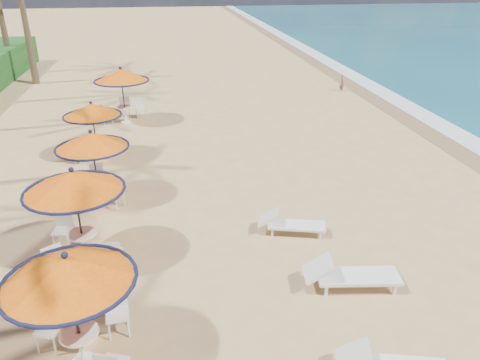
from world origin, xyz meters
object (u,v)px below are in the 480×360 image
object	(u,v)px
lounger_far	(289,223)
station_2	(92,149)
station_0	(72,283)
lounger_mid	(348,274)
station_1	(73,194)
station_4	(122,82)
station_3	(91,115)

from	to	relation	value
lounger_far	station_2	bearing A→B (deg)	167.08
station_0	lounger_mid	distance (m)	5.76
station_0	lounger_mid	size ratio (longest dim) A/B	1.08
station_0	lounger_far	bearing A→B (deg)	38.01
station_1	station_4	distance (m)	11.09
station_1	station_4	bearing A→B (deg)	88.15
station_2	lounger_far	xyz separation A→B (m)	(5.24, -2.86, -1.34)
lounger_mid	station_1	bearing A→B (deg)	168.17
station_3	station_4	bearing A→B (deg)	79.47
station_0	lounger_far	distance (m)	6.22
station_3	station_4	world-z (taller)	station_4
station_1	station_4	xyz separation A→B (m)	(0.36, 11.08, 0.08)
station_0	station_2	size ratio (longest dim) A/B	1.05
station_0	station_4	xyz separation A→B (m)	(-0.13, 14.44, 0.13)
station_4	lounger_far	distance (m)	11.88
station_2	lounger_far	world-z (taller)	station_2
station_2	lounger_mid	bearing A→B (deg)	-41.99
station_1	lounger_far	xyz separation A→B (m)	(5.26, 0.37, -1.47)
station_3	station_2	bearing A→B (deg)	-82.28
station_2	station_3	size ratio (longest dim) A/B	1.03
station_0	station_1	size ratio (longest dim) A/B	0.97
station_3	station_1	bearing A→B (deg)	-86.12
station_3	lounger_far	distance (m)	8.64
lounger_far	station_1	bearing A→B (deg)	-160.28
station_0	station_3	xyz separation A→B (m)	(-0.94, 10.06, -0.07)
lounger_mid	station_4	bearing A→B (deg)	120.62
station_4	lounger_mid	bearing A→B (deg)	-67.05
station_2	station_0	bearing A→B (deg)	-85.92
station_1	station_3	distance (m)	6.72
station_0	station_4	size ratio (longest dim) A/B	0.93
station_2	station_3	xyz separation A→B (m)	(-0.47, 3.48, 0.01)
lounger_mid	lounger_far	bearing A→B (deg)	113.06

